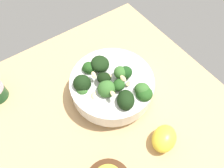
# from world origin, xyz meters

# --- Properties ---
(ground_plane) EXTENTS (0.56, 0.56, 0.04)m
(ground_plane) POSITION_xyz_m (0.00, 0.00, -0.02)
(ground_plane) COLOR tan
(bowl_of_broccoli) EXTENTS (0.20, 0.20, 0.10)m
(bowl_of_broccoli) POSITION_xyz_m (0.02, -0.03, 0.04)
(bowl_of_broccoli) COLOR white
(bowl_of_broccoli) RESTS_ON ground_plane
(lemon_wedge) EXTENTS (0.07, 0.08, 0.04)m
(lemon_wedge) POSITION_xyz_m (-0.15, -0.05, 0.02)
(lemon_wedge) COLOR yellow
(lemon_wedge) RESTS_ON ground_plane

